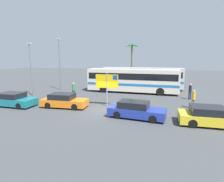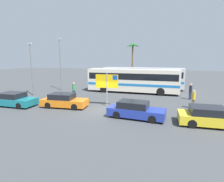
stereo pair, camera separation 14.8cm
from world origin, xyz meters
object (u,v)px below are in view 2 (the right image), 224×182
at_px(pedestrian_by_bus, 194,98).
at_px(bus_rear_coach, 142,77).
at_px(car_blue, 135,110).
at_px(car_teal, 14,100).
at_px(car_yellow, 210,117).
at_px(ferry_sign, 107,83).
at_px(pedestrian_crossing_lot, 74,89).
at_px(pedestrian_near_sign, 191,90).
at_px(bus_front_coach, 133,79).
at_px(car_orange, 64,101).

bearing_deg(pedestrian_by_bus, bus_rear_coach, 168.22).
relative_size(car_blue, pedestrian_by_bus, 2.57).
xyz_separation_m(car_teal, car_yellow, (17.24, -0.24, 0.00)).
relative_size(ferry_sign, pedestrian_crossing_lot, 1.75).
height_order(ferry_sign, pedestrian_near_sign, ferry_sign).
bearing_deg(pedestrian_crossing_lot, car_teal, -74.04).
bearing_deg(pedestrian_crossing_lot, car_yellow, 32.27).
xyz_separation_m(bus_front_coach, pedestrian_near_sign, (7.05, -2.39, -0.70)).
bearing_deg(car_blue, car_orange, 175.80).
relative_size(bus_front_coach, car_orange, 2.77).
bearing_deg(car_orange, bus_front_coach, 57.79).
relative_size(car_yellow, pedestrian_crossing_lot, 2.39).
bearing_deg(car_blue, car_yellow, 3.85).
relative_size(ferry_sign, pedestrian_near_sign, 1.76).
bearing_deg(car_yellow, bus_rear_coach, 112.16).
bearing_deg(pedestrian_near_sign, car_yellow, 161.83).
bearing_deg(bus_rear_coach, ferry_sign, -98.86).
bearing_deg(pedestrian_crossing_lot, pedestrian_by_bus, 49.29).
height_order(ferry_sign, car_orange, ferry_sign).
relative_size(bus_rear_coach, car_yellow, 2.78).
xyz_separation_m(car_blue, pedestrian_by_bus, (4.67, 4.15, 0.41)).
bearing_deg(pedestrian_by_bus, pedestrian_crossing_lot, -137.10).
bearing_deg(bus_rear_coach, pedestrian_by_bus, -58.95).
bearing_deg(bus_front_coach, car_yellow, -55.07).
distance_m(ferry_sign, pedestrian_by_bus, 8.13).
bearing_deg(ferry_sign, car_yellow, -23.51).
bearing_deg(car_blue, pedestrian_by_bus, 46.68).
height_order(bus_rear_coach, pedestrian_by_bus, bus_rear_coach).
distance_m(bus_rear_coach, pedestrian_crossing_lot, 11.42).
xyz_separation_m(car_yellow, pedestrian_near_sign, (-0.38, 8.24, 0.45)).
xyz_separation_m(ferry_sign, pedestrian_near_sign, (8.08, 5.38, -1.24)).
bearing_deg(pedestrian_near_sign, bus_rear_coach, 24.69).
height_order(car_orange, pedestrian_crossing_lot, pedestrian_crossing_lot).
distance_m(bus_rear_coach, pedestrian_near_sign, 8.83).
relative_size(bus_front_coach, ferry_sign, 3.79).
bearing_deg(ferry_sign, bus_rear_coach, 76.35).
xyz_separation_m(bus_rear_coach, pedestrian_crossing_lot, (-6.74, -9.19, -0.70)).
bearing_deg(car_yellow, ferry_sign, 158.64).
bearing_deg(car_orange, bus_rear_coach, 62.00).
bearing_deg(car_blue, car_teal, -175.55).
xyz_separation_m(bus_rear_coach, pedestrian_near_sign, (6.28, -6.17, -0.70)).
height_order(bus_rear_coach, pedestrian_near_sign, bus_rear_coach).
bearing_deg(bus_front_coach, car_teal, -133.32).
height_order(car_yellow, car_orange, same).
distance_m(bus_front_coach, pedestrian_by_bus, 9.41).
distance_m(bus_rear_coach, car_blue, 14.42).
bearing_deg(car_blue, bus_front_coach, 106.89).
bearing_deg(ferry_sign, pedestrian_by_bus, 5.23).
relative_size(car_teal, pedestrian_near_sign, 2.30).
relative_size(car_blue, car_orange, 1.03).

